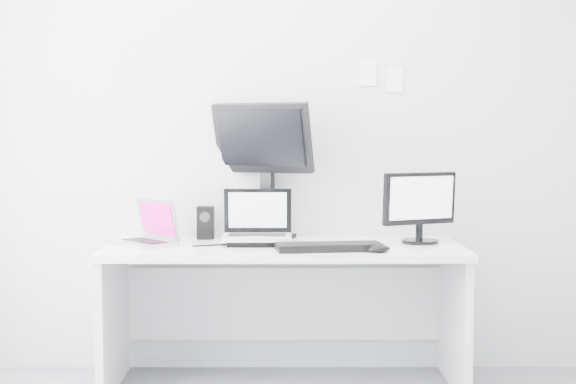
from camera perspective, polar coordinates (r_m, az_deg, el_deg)
The scene contains 11 objects.
back_wall at distance 4.41m, azimuth -0.28°, elevation 4.87°, with size 3.60×3.60×0.00m, color silver.
desk at distance 4.17m, azimuth -0.28°, elevation -8.73°, with size 1.80×0.70×0.73m, color white.
macbook at distance 4.14m, azimuth -10.20°, elevation -2.03°, with size 0.32×0.24×0.24m, color silver.
speaker at distance 4.36m, azimuth -5.81°, elevation -2.15°, with size 0.09×0.09×0.17m, color black.
dell_laptop at distance 4.09m, azimuth -2.20°, elevation -1.73°, with size 0.35×0.27×0.29m, color silver.
rear_monitor at distance 4.34m, azimuth -1.66°, elevation 1.62°, with size 0.55×0.20×0.74m, color black.
samsung_monitor at distance 4.21m, azimuth 9.28°, elevation -1.02°, with size 0.41×0.19×0.38m, color black.
keyboard at distance 3.92m, azimuth 2.90°, elevation -3.87°, with size 0.51×0.18×0.03m, color black.
mouse at distance 3.86m, azimuth 6.43°, elevation -3.98°, with size 0.11×0.07×0.04m, color black.
wall_note_0 at distance 4.44m, azimuth 5.60°, elevation 8.33°, with size 0.10×0.00×0.14m, color white.
wall_note_1 at distance 4.46m, azimuth 7.53°, elevation 7.79°, with size 0.09×0.00×0.13m, color white.
Camera 1 is at (0.01, -2.81, 1.28)m, focal length 50.63 mm.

